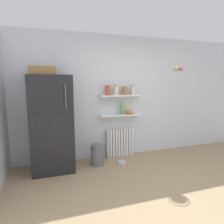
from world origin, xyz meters
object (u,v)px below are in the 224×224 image
(storage_jar_2, at_px, (125,90))
(vase, at_px, (122,108))
(refrigerator, at_px, (52,122))
(storage_jar_1, at_px, (116,90))
(hanging_fruit_basket, at_px, (179,69))
(storage_jar_0, at_px, (108,90))
(shelf_bowl, at_px, (129,112))
(radiator, at_px, (120,143))
(trash_bin, at_px, (97,155))
(pet_food_bowl, at_px, (122,162))
(storage_jar_3, at_px, (133,90))

(storage_jar_2, relative_size, vase, 0.74)
(refrigerator, relative_size, vase, 7.33)
(storage_jar_1, relative_size, hanging_fruit_basket, 0.75)
(storage_jar_0, distance_m, shelf_bowl, 0.69)
(radiator, xyz_separation_m, storage_jar_1, (-0.10, -0.03, 1.16))
(storage_jar_0, bearing_deg, vase, 0.00)
(storage_jar_0, height_order, storage_jar_1, same)
(refrigerator, distance_m, hanging_fruit_basket, 2.68)
(storage_jar_0, xyz_separation_m, trash_bin, (-0.30, -0.27, -1.26))
(refrigerator, distance_m, storage_jar_2, 1.62)
(storage_jar_1, height_order, storage_jar_2, storage_jar_1)
(storage_jar_1, xyz_separation_m, pet_food_bowl, (-0.01, -0.38, -1.44))
(radiator, bearing_deg, trash_bin, -152.84)
(storage_jar_0, height_order, vase, storage_jar_0)
(storage_jar_2, height_order, vase, storage_jar_2)
(radiator, height_order, pet_food_bowl, radiator)
(storage_jar_3, height_order, pet_food_bowl, storage_jar_3)
(radiator, xyz_separation_m, hanging_fruit_basket, (1.07, -0.50, 1.58))
(storage_jar_2, distance_m, vase, 0.39)
(storage_jar_0, bearing_deg, shelf_bowl, 0.00)
(refrigerator, distance_m, storage_jar_1, 1.45)
(storage_jar_2, bearing_deg, radiator, 162.53)
(pet_food_bowl, bearing_deg, vase, 69.89)
(storage_jar_3, bearing_deg, trash_bin, -162.80)
(refrigerator, height_order, hanging_fruit_basket, hanging_fruit_basket)
(radiator, distance_m, vase, 0.77)
(storage_jar_1, relative_size, vase, 0.83)
(radiator, bearing_deg, storage_jar_2, -17.47)
(vase, xyz_separation_m, pet_food_bowl, (-0.14, -0.38, -1.05))
(refrigerator, xyz_separation_m, storage_jar_1, (1.32, 0.21, 0.56))
(radiator, relative_size, shelf_bowl, 3.41)
(refrigerator, xyz_separation_m, shelf_bowl, (1.62, 0.21, 0.08))
(storage_jar_2, xyz_separation_m, pet_food_bowl, (-0.20, -0.38, -1.43))
(refrigerator, distance_m, vase, 1.48)
(trash_bin, relative_size, hanging_fruit_basket, 1.43)
(storage_jar_2, bearing_deg, storage_jar_3, -0.00)
(pet_food_bowl, bearing_deg, storage_jar_3, 44.36)
(storage_jar_2, distance_m, storage_jar_3, 0.19)
(refrigerator, relative_size, radiator, 3.11)
(pet_food_bowl, bearing_deg, storage_jar_0, 115.59)
(storage_jar_0, bearing_deg, radiator, 5.99)
(shelf_bowl, height_order, trash_bin, shelf_bowl)
(refrigerator, bearing_deg, trash_bin, -3.80)
(storage_jar_0, height_order, storage_jar_3, storage_jar_0)
(hanging_fruit_basket, bearing_deg, radiator, 154.77)
(hanging_fruit_basket, bearing_deg, trash_bin, 172.95)
(radiator, height_order, storage_jar_2, storage_jar_2)
(vase, relative_size, pet_food_bowl, 1.46)
(pet_food_bowl, bearing_deg, refrigerator, 172.73)
(vase, bearing_deg, refrigerator, -171.63)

